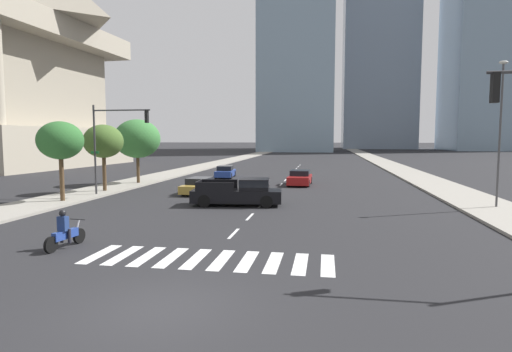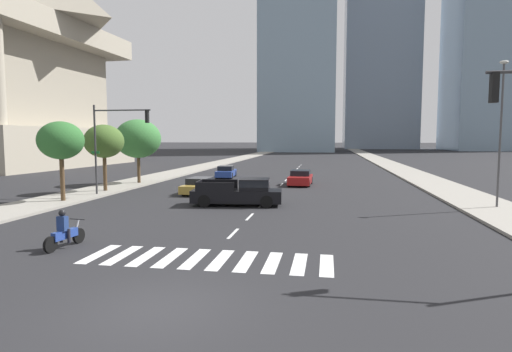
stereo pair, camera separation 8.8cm
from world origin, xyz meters
The scene contains 16 objects.
ground_plane centered at (0.00, 0.00, 0.00)m, with size 800.00×800.00×0.00m, color #232326.
sidewalk_east centered at (13.58, 30.00, 0.07)m, with size 4.00×260.00×0.15m, color gray.
sidewalk_west centered at (-13.58, 30.00, 0.07)m, with size 4.00×260.00×0.15m, color gray.
crosswalk_near centered at (0.00, 4.28, 0.00)m, with size 8.55×2.50×0.01m.
lane_divider_center centered at (0.00, 32.28, 0.00)m, with size 0.14×50.00×0.01m.
motorcycle_lead centered at (-5.79, 4.85, 0.58)m, with size 0.70×2.09×1.49m.
pickup_truck centered at (-1.22, 15.98, 0.81)m, with size 5.70×2.52×1.67m.
sedan_red_0 centered at (1.69, 28.02, 0.61)m, with size 2.04×4.31×1.31m.
sedan_blue_1 centered at (-6.56, 33.99, 0.58)m, with size 2.08×4.42×1.26m.
sedan_gold_2 centered at (-5.41, 21.22, 0.56)m, with size 1.99×4.86×1.20m.
traffic_signal_far centered at (-10.88, 18.43, 4.49)m, with size 4.54×0.28×6.37m.
street_lamp_east centered at (13.88, 17.03, 4.97)m, with size 0.50×0.24×8.43m.
street_tree_nearest centered at (-12.78, 15.07, 4.00)m, with size 2.85×2.85×5.09m.
street_tree_second centered at (-12.78, 20.35, 3.91)m, with size 2.98×2.98×5.05m.
street_tree_third centered at (-12.78, 26.23, 4.11)m, with size 4.08×4.08×5.70m.
office_tower_left_skyline centered at (-5.32, 128.80, 45.21)m, with size 23.00×27.13×91.48m.
Camera 2 is at (4.01, -9.44, 4.16)m, focal length 29.58 mm.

